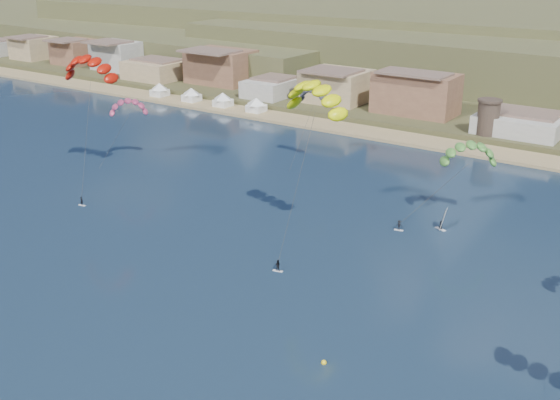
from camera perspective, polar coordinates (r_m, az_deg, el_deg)
name	(u,v)px	position (r m, az deg, el deg)	size (l,w,h in m)	color
ground	(127,361)	(83.66, -12.69, -13.02)	(2400.00, 2400.00, 0.00)	black
beach	(454,146)	(167.16, 14.38, 4.43)	(2200.00, 12.00, 0.90)	tan
town	(341,84)	(195.49, 5.12, 9.70)	(400.00, 24.00, 12.00)	beige
watchtower	(488,117)	(171.50, 17.08, 6.69)	(5.82, 5.82, 8.60)	#47382D
beach_tents	(206,93)	(203.64, -6.22, 8.88)	(43.40, 6.40, 5.00)	white
kitesurfer_red	(89,64)	(139.76, -15.73, 10.94)	(16.25, 16.69, 28.22)	silver
kitesurfer_yellow	(316,93)	(103.91, 3.00, 8.98)	(12.83, 16.71, 28.15)	silver
kitesurfer_green	(469,150)	(119.29, 15.58, 4.05)	(13.45, 15.09, 17.50)	silver
distant_kite_pink	(128,104)	(150.77, -12.63, 7.87)	(8.32, 8.41, 16.21)	#262626
distant_kite_dark	(314,93)	(145.11, 2.87, 8.93)	(8.08, 5.81, 18.48)	#262626
windsurfer	(442,223)	(118.35, 13.42, -1.90)	(2.25, 2.39, 3.71)	silver
buoy	(324,363)	(81.37, 3.70, -13.46)	(0.66, 0.66, 0.66)	yellow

